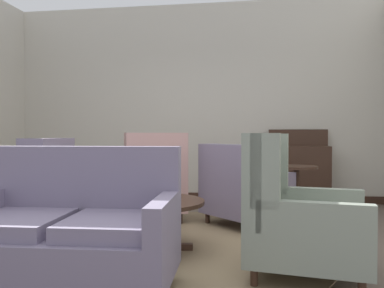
% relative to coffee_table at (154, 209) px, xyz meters
% --- Properties ---
extents(ground, '(8.82, 8.82, 0.00)m').
position_rel_coffee_table_xyz_m(ground, '(-0.07, -0.16, -0.40)').
color(ground, brown).
extents(wall_back, '(6.31, 0.08, 3.27)m').
position_rel_coffee_table_xyz_m(wall_back, '(-0.07, 2.99, 1.24)').
color(wall_back, beige).
rests_on(wall_back, ground).
extents(baseboard_back, '(6.15, 0.03, 0.12)m').
position_rel_coffee_table_xyz_m(baseboard_back, '(-0.07, 2.94, -0.34)').
color(baseboard_back, '#382319').
rests_on(baseboard_back, ground).
extents(area_rug, '(3.46, 3.46, 0.01)m').
position_rel_coffee_table_xyz_m(area_rug, '(-0.07, 0.14, -0.39)').
color(area_rug, '#847051').
rests_on(area_rug, ground).
extents(coffee_table, '(0.94, 0.94, 0.47)m').
position_rel_coffee_table_xyz_m(coffee_table, '(0.00, 0.00, 0.00)').
color(coffee_table, '#382319').
rests_on(coffee_table, ground).
extents(porcelain_vase, '(0.15, 0.15, 0.31)m').
position_rel_coffee_table_xyz_m(porcelain_vase, '(0.05, 0.06, 0.22)').
color(porcelain_vase, brown).
rests_on(porcelain_vase, coffee_table).
extents(settee, '(1.45, 0.89, 1.00)m').
position_rel_coffee_table_xyz_m(settee, '(-0.32, -1.05, 0.02)').
color(settee, slate).
rests_on(settee, ground).
extents(armchair_foreground_right, '(0.85, 0.76, 1.05)m').
position_rel_coffee_table_xyz_m(armchair_foreground_right, '(-1.33, 0.14, 0.05)').
color(armchair_foreground_right, slate).
rests_on(armchair_foreground_right, ground).
extents(armchair_beside_settee, '(1.16, 1.15, 0.97)m').
position_rel_coffee_table_xyz_m(armchair_beside_settee, '(0.78, 1.11, 0.03)').
color(armchair_beside_settee, slate).
rests_on(armchair_beside_settee, ground).
extents(armchair_near_window, '(0.99, 0.96, 1.09)m').
position_rel_coffee_table_xyz_m(armchair_near_window, '(1.21, -0.46, 0.05)').
color(armchair_near_window, gray).
rests_on(armchair_near_window, ground).
extents(armchair_back_corner, '(1.00, 1.03, 1.11)m').
position_rel_coffee_table_xyz_m(armchair_back_corner, '(-0.31, 1.20, 0.07)').
color(armchair_back_corner, tan).
rests_on(armchair_back_corner, ground).
extents(side_table, '(0.51, 0.51, 0.71)m').
position_rel_coffee_table_xyz_m(side_table, '(1.44, 1.38, 0.03)').
color(side_table, '#382319').
rests_on(side_table, ground).
extents(sideboard, '(0.91, 0.35, 1.17)m').
position_rel_coffee_table_xyz_m(sideboard, '(1.63, 2.70, 0.13)').
color(sideboard, '#382319').
rests_on(sideboard, ground).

